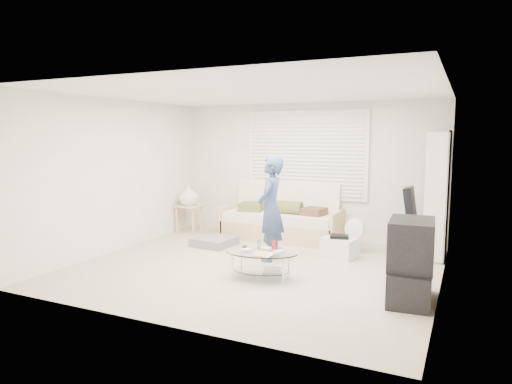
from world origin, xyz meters
The scene contains 13 objects.
ground centered at (0.00, 0.00, 0.00)m, with size 5.00×5.00×0.00m, color tan.
room_shell centered at (0.00, 0.48, 1.63)m, with size 5.02×4.52×2.51m.
window_blinds centered at (0.00, 2.20, 1.55)m, with size 2.32×0.08×1.62m.
futon_sofa centered at (-0.33, 1.88, 0.35)m, with size 2.17×0.88×1.06m.
grey_floor_pillow centered at (-1.20, 0.90, 0.07)m, with size 0.64×0.64×0.14m, color slate.
side_table centered at (-2.22, 1.65, 0.70)m, with size 0.48×0.38×0.95m.
bookshelf centered at (2.32, 1.70, 0.99)m, with size 0.31×0.84×1.98m.
guitar_case centered at (1.98, 1.59, 0.48)m, with size 0.39×0.40×1.09m.
floor_fan centered at (1.11, 1.48, 0.33)m, with size 0.35×0.23×0.57m.
storage_bin centered at (0.97, 1.06, 0.16)m, with size 0.57×0.46×0.36m.
tv_unit centered at (2.20, -0.46, 0.46)m, with size 0.53×0.90×0.95m.
coffee_table centered at (0.30, -0.43, 0.30)m, with size 1.08×0.79×0.49m.
standing_person centered at (0.05, 0.46, 0.80)m, with size 0.58×0.38×1.60m, color navy.
Camera 1 is at (2.75, -5.84, 1.90)m, focal length 32.00 mm.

